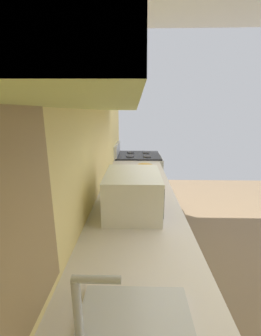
% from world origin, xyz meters
% --- Properties ---
extents(ground_plane, '(6.22, 6.22, 0.00)m').
position_xyz_m(ground_plane, '(0.00, 0.00, 0.00)').
color(ground_plane, brown).
extents(wall_back, '(4.00, 0.12, 2.81)m').
position_xyz_m(wall_back, '(0.00, 1.52, 1.41)').
color(wall_back, '#EFD57F').
rests_on(wall_back, ground_plane).
extents(counter_run, '(3.03, 0.63, 0.93)m').
position_xyz_m(counter_run, '(-0.42, 1.15, 0.46)').
color(counter_run, '#D1D074').
rests_on(counter_run, ground_plane).
extents(upper_cabinets, '(2.35, 0.31, 0.65)m').
position_xyz_m(upper_cabinets, '(-0.42, 1.30, 1.91)').
color(upper_cabinets, '#CCD370').
extents(window_back_wall, '(0.43, 0.02, 0.67)m').
position_xyz_m(window_back_wall, '(-1.26, 1.45, 1.33)').
color(window_back_wall, '#997A4C').
extents(oven_range, '(0.68, 0.69, 1.11)m').
position_xyz_m(oven_range, '(1.43, 1.12, 0.48)').
color(oven_range, '#B7BABF').
rests_on(oven_range, ground_plane).
extents(microwave, '(0.45, 0.36, 0.27)m').
position_xyz_m(microwave, '(-0.40, 1.17, 1.06)').
color(microwave, white).
rests_on(microwave, counter_run).
extents(bowl, '(0.17, 0.17, 0.05)m').
position_xyz_m(bowl, '(0.69, 1.05, 0.96)').
color(bowl, gold).
rests_on(bowl, counter_run).
extents(kettle, '(0.16, 0.12, 0.18)m').
position_xyz_m(kettle, '(0.09, 1.05, 1.01)').
color(kettle, red).
rests_on(kettle, counter_run).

